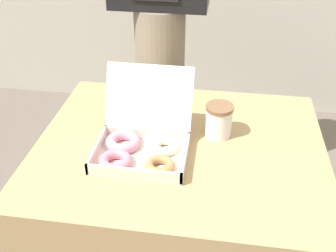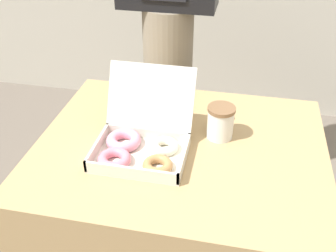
% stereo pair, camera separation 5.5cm
% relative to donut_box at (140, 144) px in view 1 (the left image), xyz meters
% --- Properties ---
extents(table, '(0.93, 0.75, 0.71)m').
position_rel_donut_box_xyz_m(table, '(0.12, 0.07, -0.39)').
color(table, tan).
rests_on(table, ground_plane).
extents(donut_box, '(0.29, 0.31, 0.23)m').
position_rel_donut_box_xyz_m(donut_box, '(0.00, 0.00, 0.00)').
color(donut_box, silver).
rests_on(donut_box, table).
extents(coffee_cup, '(0.09, 0.09, 0.11)m').
position_rel_donut_box_xyz_m(coffee_cup, '(0.24, 0.14, 0.02)').
color(coffee_cup, white).
rests_on(coffee_cup, table).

